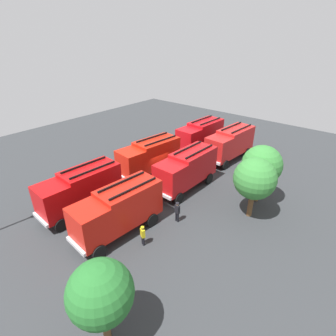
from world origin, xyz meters
The scene contains 15 objects.
ground_plane centered at (0.00, 0.00, 0.00)m, with size 55.19×55.19×0.00m, color #2D3033.
fire_truck_0 centered at (-8.96, -2.02, 2.15)m, with size 7.33×3.09×3.88m.
fire_truck_1 centered at (0.22, -2.43, 2.15)m, with size 7.43×3.41×3.88m.
fire_truck_2 centered at (8.86, -2.26, 2.15)m, with size 7.31×3.04×3.88m.
fire_truck_3 centered at (-8.78, 2.36, 2.15)m, with size 7.36×3.19×3.88m.
fire_truck_4 centered at (0.06, 2.39, 2.15)m, with size 7.25×2.88×3.88m.
fire_truck_5 centered at (8.73, 2.44, 2.15)m, with size 7.36×3.19×3.88m.
firefighter_0 centered at (8.57, 4.80, 0.89)m, with size 0.39×0.48×1.61m.
firefighter_1 centered at (4.83, 5.03, 1.02)m, with size 0.29×0.45×1.80m.
tree_0 centered at (-2.28, 8.73, 3.64)m, with size 3.49×3.49×5.41m.
tree_1 centered at (0.27, 9.24, 3.56)m, with size 3.42×3.42×5.29m.
tree_2 centered at (14.52, 8.14, 3.29)m, with size 3.16×3.16×4.89m.
traffic_cone_0 centered at (5.21, 0.37, 0.37)m, with size 0.51×0.51×0.73m, color #F2600C.
traffic_cone_1 centered at (4.97, -4.46, 0.29)m, with size 0.41×0.41×0.58m, color #F2600C.
traffic_cone_2 centered at (-11.71, 5.07, 0.35)m, with size 0.49×0.49×0.71m, color #F2600C.
Camera 1 is at (18.89, 15.83, 13.95)m, focal length 28.56 mm.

